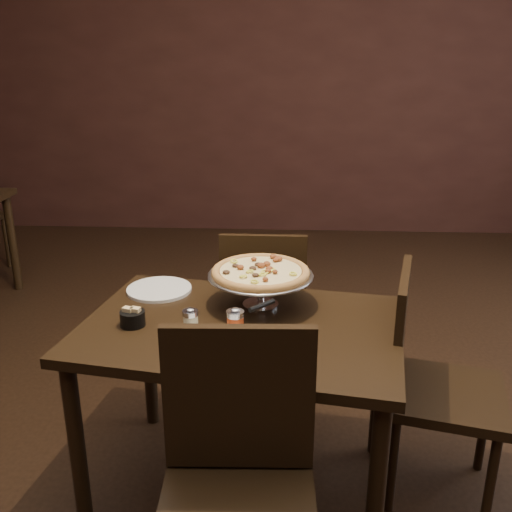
{
  "coord_description": "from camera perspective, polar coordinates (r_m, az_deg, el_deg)",
  "views": [
    {
      "loc": [
        0.19,
        -1.68,
        1.56
      ],
      "look_at": [
        0.09,
        0.14,
        0.91
      ],
      "focal_mm": 40.0,
      "sensor_mm": 36.0,
      "label": 1
    }
  ],
  "objects": [
    {
      "name": "room",
      "position": [
        1.72,
        -1.18,
        14.26
      ],
      "size": [
        6.04,
        7.04,
        2.84
      ],
      "color": "black",
      "rests_on": "ground"
    },
    {
      "name": "dining_table",
      "position": [
        2.02,
        -1.51,
        -9.12
      ],
      "size": [
        1.19,
        0.89,
        0.68
      ],
      "rotation": [
        0.0,
        0.0,
        -0.16
      ],
      "color": "black",
      "rests_on": "ground"
    },
    {
      "name": "pizza_stand",
      "position": [
        2.07,
        0.46,
        -1.67
      ],
      "size": [
        0.39,
        0.39,
        0.16
      ],
      "color": "silver",
      "rests_on": "dining_table"
    },
    {
      "name": "parmesan_shaker",
      "position": [
        1.91,
        -6.56,
        -6.51
      ],
      "size": [
        0.05,
        0.05,
        0.09
      ],
      "color": "beige",
      "rests_on": "dining_table"
    },
    {
      "name": "pepper_flake_shaker",
      "position": [
        1.88,
        -2.08,
        -6.72
      ],
      "size": [
        0.06,
        0.06,
        0.1
      ],
      "color": "maroon",
      "rests_on": "dining_table"
    },
    {
      "name": "packet_caddy",
      "position": [
        2.0,
        -12.25,
        -6.06
      ],
      "size": [
        0.09,
        0.09,
        0.07
      ],
      "rotation": [
        0.0,
        0.0,
        -0.28
      ],
      "color": "black",
      "rests_on": "dining_table"
    },
    {
      "name": "napkin_stack",
      "position": [
        1.7,
        2.14,
        -11.28
      ],
      "size": [
        0.19,
        0.19,
        0.02
      ],
      "primitive_type": "cube",
      "rotation": [
        0.0,
        0.0,
        0.22
      ],
      "color": "white",
      "rests_on": "dining_table"
    },
    {
      "name": "plate_left",
      "position": [
        2.28,
        -9.66,
        -3.3
      ],
      "size": [
        0.25,
        0.25,
        0.01
      ],
      "primitive_type": "cylinder",
      "color": "silver",
      "rests_on": "dining_table"
    },
    {
      "name": "plate_near",
      "position": [
        1.79,
        -3.64,
        -9.69
      ],
      "size": [
        0.27,
        0.27,
        0.01
      ],
      "primitive_type": "cylinder",
      "color": "silver",
      "rests_on": "dining_table"
    },
    {
      "name": "serving_spatula",
      "position": [
        1.81,
        0.58,
        -5.04
      ],
      "size": [
        0.14,
        0.14,
        0.02
      ],
      "rotation": [
        0.0,
        0.0,
        -0.71
      ],
      "color": "silver",
      "rests_on": "pizza_stand"
    },
    {
      "name": "chair_far",
      "position": [
        2.7,
        0.78,
        -4.81
      ],
      "size": [
        0.38,
        0.38,
        0.82
      ],
      "rotation": [
        0.0,
        0.0,
        3.14
      ],
      "color": "black",
      "rests_on": "ground"
    },
    {
      "name": "chair_near",
      "position": [
        1.62,
        -1.85,
        -21.82
      ],
      "size": [
        0.43,
        0.43,
        0.89
      ],
      "rotation": [
        0.0,
        0.0,
        0.04
      ],
      "color": "black",
      "rests_on": "ground"
    },
    {
      "name": "chair_side",
      "position": [
        2.17,
        16.88,
        -11.57
      ],
      "size": [
        0.48,
        0.48,
        0.86
      ],
      "rotation": [
        0.0,
        0.0,
        1.33
      ],
      "color": "black",
      "rests_on": "ground"
    }
  ]
}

